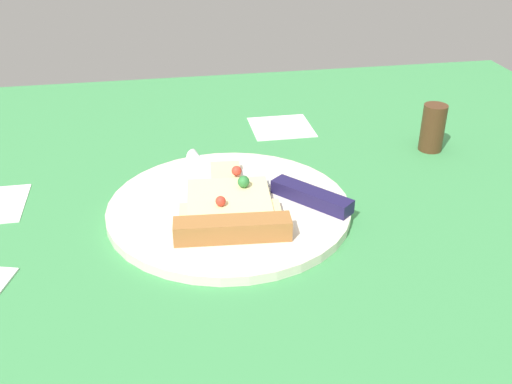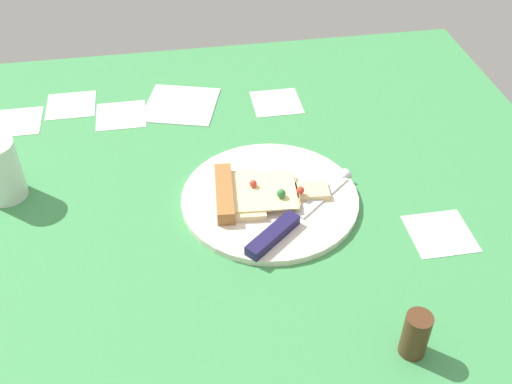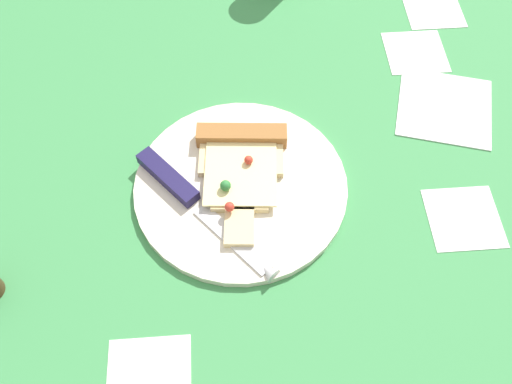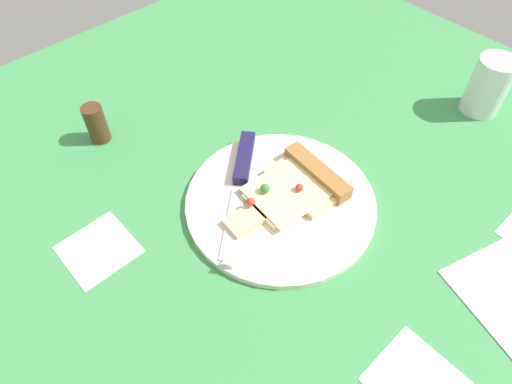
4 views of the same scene
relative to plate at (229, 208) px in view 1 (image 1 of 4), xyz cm
name	(u,v)px [view 1 (image 1 of 4)]	position (x,y,z in cm)	size (l,w,h in cm)	color
ground_plane	(277,249)	(-4.35, 6.00, -2.03)	(112.98, 112.98, 3.00)	#3D8C4C
plate	(229,208)	(0.00, 0.00, 0.00)	(27.46, 27.46, 1.07)	silver
pizza_slice	(230,209)	(0.19, 2.55, 1.33)	(12.17, 17.98, 2.68)	beige
knife	(279,186)	(-6.27, -2.18, 1.14)	(17.23, 19.57, 2.45)	silver
pepper_shaker	(433,128)	(-29.87, -11.96, 2.73)	(3.22, 3.22, 6.54)	#4C2D19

